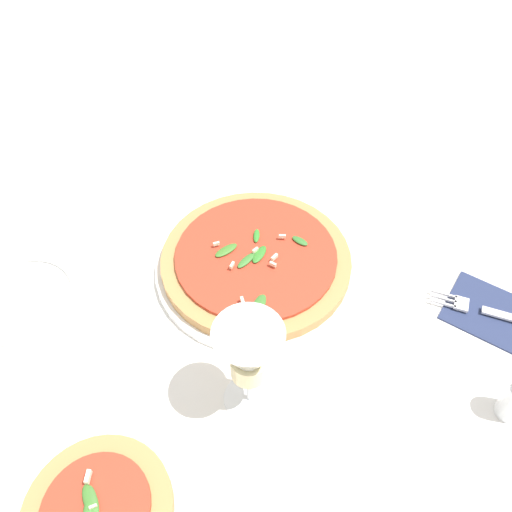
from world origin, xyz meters
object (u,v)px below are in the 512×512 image
pizza_arugula_main (256,262)px  wine_glass (249,357)px  side_plate_white (21,300)px  fork (500,315)px

pizza_arugula_main → wine_glass: 0.23m
side_plate_white → pizza_arugula_main: bearing=-126.9°
pizza_arugula_main → side_plate_white: size_ratio=1.87×
wine_glass → pizza_arugula_main: bearing=-50.1°
pizza_arugula_main → wine_glass: bearing=129.9°
pizza_arugula_main → wine_glass: (-0.14, 0.16, 0.09)m
side_plate_white → fork: bearing=-140.0°
pizza_arugula_main → side_plate_white: pizza_arugula_main is taller
pizza_arugula_main → fork: 0.36m
fork → side_plate_white: bearing=18.5°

